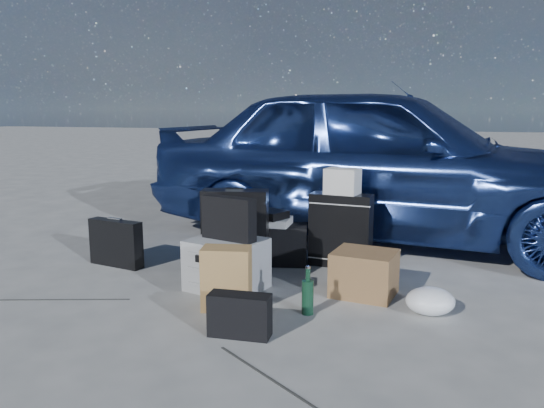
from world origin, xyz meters
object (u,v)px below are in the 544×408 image
Objects in this scene: car at (383,162)px; suitcase_left at (235,232)px; briefcase at (116,243)px; green_bottle at (308,291)px; cardboard_box at (364,273)px; suitcase_right at (340,230)px; pelican_case at (227,264)px; duffel_bag at (268,244)px.

car reaches higher than suitcase_left.
briefcase is 1.88m from green_bottle.
briefcase is 2.09m from cardboard_box.
green_bottle is at bearing -53.59° from suitcase_left.
briefcase reaches higher than green_bottle.
car is 1.86m from cardboard_box.
car reaches higher than suitcase_right.
duffel_bag is (0.08, 0.73, -0.02)m from pelican_case.
suitcase_left reaches higher than green_bottle.
briefcase is (-2.03, -1.64, -0.59)m from car.
suitcase_right is at bearing -3.53° from duffel_bag.
suitcase_right is 0.92× the size of duffel_bag.
suitcase_left is at bearing 168.31° from cardboard_box.
cardboard_box is (0.98, 0.17, -0.03)m from pelican_case.
suitcase_left is (-0.08, 0.39, 0.15)m from pelican_case.
pelican_case is 0.84× the size of suitcase_right.
cardboard_box is 0.56m from green_bottle.
briefcase is 0.76× the size of duffel_bag.
cardboard_box is 1.38× the size of green_bottle.
duffel_bag is 1.05m from cardboard_box.
duffel_bag is 1.58× the size of cardboard_box.
car is at bearing 45.42° from suitcase_left.
car is at bearing 83.88° from green_bottle.
green_bottle is at bearing -179.72° from car.
suitcase_right is at bearing 89.29° from green_bottle.
pelican_case is 0.99m from cardboard_box.
briefcase is 1.19× the size of cardboard_box.
briefcase reaches higher than duffel_bag.
briefcase is (-1.11, 0.28, 0.01)m from pelican_case.
green_bottle is (-0.01, -1.12, -0.15)m from suitcase_right.
car reaches higher than pelican_case.
briefcase is at bearing 174.88° from suitcase_left.
suitcase_right is 1.45× the size of cardboard_box.
green_bottle is (1.79, -0.57, -0.04)m from briefcase.
suitcase_right is at bearing 113.65° from cardboard_box.
suitcase_right reaches higher than green_bottle.
duffel_bag is (-0.61, -0.10, -0.14)m from suitcase_right.
duffel_bag is at bearing 52.51° from suitcase_left.
green_bottle is (-0.24, -2.22, -0.63)m from car.
pelican_case is 0.76× the size of suitcase_left.
cardboard_box is (0.29, -0.65, -0.15)m from suitcase_right.
pelican_case is 0.74m from green_bottle.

